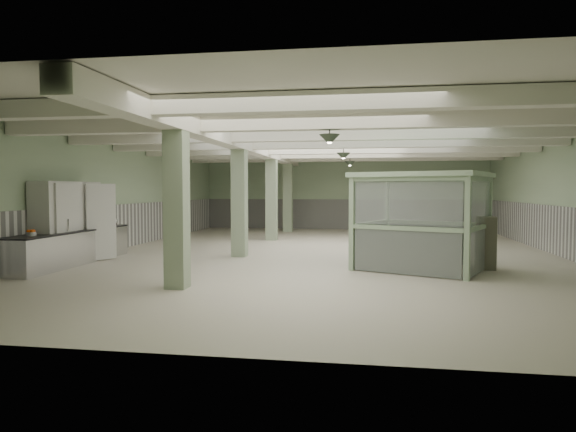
# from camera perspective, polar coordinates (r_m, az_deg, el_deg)

# --- Properties ---
(floor) EXTENTS (20.00, 20.00, 0.00)m
(floor) POSITION_cam_1_polar(r_m,az_deg,el_deg) (16.03, 4.23, -4.22)
(floor) COLOR beige
(floor) RESTS_ON ground
(ceiling) EXTENTS (14.00, 20.00, 0.02)m
(ceiling) POSITION_cam_1_polar(r_m,az_deg,el_deg) (15.98, 4.28, 8.70)
(ceiling) COLOR white
(ceiling) RESTS_ON wall_back
(wall_back) EXTENTS (14.00, 0.02, 3.60)m
(wall_back) POSITION_cam_1_polar(r_m,az_deg,el_deg) (25.88, 6.17, 2.52)
(wall_back) COLOR #A5BF99
(wall_back) RESTS_ON floor
(wall_front) EXTENTS (14.00, 0.02, 3.60)m
(wall_front) POSITION_cam_1_polar(r_m,az_deg,el_deg) (6.00, -4.02, 0.98)
(wall_front) COLOR #A5BF99
(wall_front) RESTS_ON floor
(wall_left) EXTENTS (0.02, 20.00, 3.60)m
(wall_left) POSITION_cam_1_polar(r_m,az_deg,el_deg) (17.92, -18.66, 2.17)
(wall_left) COLOR #A5BF99
(wall_left) RESTS_ON floor
(wall_right) EXTENTS (0.02, 20.00, 3.60)m
(wall_right) POSITION_cam_1_polar(r_m,az_deg,el_deg) (16.81, 28.78, 1.91)
(wall_right) COLOR #A5BF99
(wall_right) RESTS_ON floor
(wainscot_left) EXTENTS (0.05, 19.90, 1.50)m
(wainscot_left) POSITION_cam_1_polar(r_m,az_deg,el_deg) (17.95, -18.54, -1.18)
(wainscot_left) COLOR silver
(wainscot_left) RESTS_ON floor
(wainscot_right) EXTENTS (0.05, 19.90, 1.50)m
(wainscot_right) POSITION_cam_1_polar(r_m,az_deg,el_deg) (16.85, 28.61, -1.66)
(wainscot_right) COLOR silver
(wainscot_right) RESTS_ON floor
(wainscot_back) EXTENTS (13.90, 0.05, 1.50)m
(wainscot_back) POSITION_cam_1_polar(r_m,az_deg,el_deg) (25.88, 6.16, 0.19)
(wainscot_back) COLOR silver
(wainscot_back) RESTS_ON floor
(girder) EXTENTS (0.45, 19.90, 0.40)m
(girder) POSITION_cam_1_polar(r_m,az_deg,el_deg) (16.36, -4.56, 7.79)
(girder) COLOR white
(girder) RESTS_ON ceiling
(beam_a) EXTENTS (13.90, 0.35, 0.32)m
(beam_a) POSITION_cam_1_polar(r_m,az_deg,el_deg) (8.57, -0.14, 12.47)
(beam_a) COLOR white
(beam_a) RESTS_ON ceiling
(beam_b) EXTENTS (13.90, 0.35, 0.32)m
(beam_b) POSITION_cam_1_polar(r_m,az_deg,el_deg) (11.02, 2.01, 10.35)
(beam_b) COLOR white
(beam_b) RESTS_ON ceiling
(beam_c) EXTENTS (13.90, 0.35, 0.32)m
(beam_c) POSITION_cam_1_polar(r_m,az_deg,el_deg) (13.49, 3.36, 8.99)
(beam_c) COLOR white
(beam_c) RESTS_ON ceiling
(beam_d) EXTENTS (13.90, 0.35, 0.32)m
(beam_d) POSITION_cam_1_polar(r_m,az_deg,el_deg) (15.96, 4.28, 8.06)
(beam_d) COLOR white
(beam_d) RESTS_ON ceiling
(beam_e) EXTENTS (13.90, 0.35, 0.32)m
(beam_e) POSITION_cam_1_polar(r_m,az_deg,el_deg) (18.45, 4.95, 7.37)
(beam_e) COLOR white
(beam_e) RESTS_ON ceiling
(beam_f) EXTENTS (13.90, 0.35, 0.32)m
(beam_f) POSITION_cam_1_polar(r_m,az_deg,el_deg) (20.93, 5.47, 6.85)
(beam_f) COLOR white
(beam_f) RESTS_ON ceiling
(beam_g) EXTENTS (13.90, 0.35, 0.32)m
(beam_g) POSITION_cam_1_polar(r_m,az_deg,el_deg) (23.42, 5.87, 6.43)
(beam_g) COLOR white
(beam_g) RESTS_ON ceiling
(column_a) EXTENTS (0.42, 0.42, 3.60)m
(column_a) POSITION_cam_1_polar(r_m,az_deg,el_deg) (10.58, -12.28, 1.79)
(column_a) COLOR #90A484
(column_a) RESTS_ON floor
(column_b) EXTENTS (0.42, 0.42, 3.60)m
(column_b) POSITION_cam_1_polar(r_m,az_deg,el_deg) (15.34, -5.42, 2.20)
(column_b) COLOR #90A484
(column_b) RESTS_ON floor
(column_c) EXTENTS (0.42, 0.42, 3.60)m
(column_c) POSITION_cam_1_polar(r_m,az_deg,el_deg) (20.22, -1.84, 2.40)
(column_c) COLOR #90A484
(column_c) RESTS_ON floor
(column_d) EXTENTS (0.42, 0.42, 3.60)m
(column_d) POSITION_cam_1_polar(r_m,az_deg,el_deg) (24.15, -0.02, 2.50)
(column_d) COLOR #90A484
(column_d) RESTS_ON floor
(pendant_front) EXTENTS (0.44, 0.44, 0.22)m
(pendant_front) POSITION_cam_1_polar(r_m,az_deg,el_deg) (10.93, 4.63, 8.45)
(pendant_front) COLOR #303C2D
(pendant_front) RESTS_ON ceiling
(pendant_mid) EXTENTS (0.44, 0.44, 0.22)m
(pendant_mid) POSITION_cam_1_polar(r_m,az_deg,el_deg) (16.40, 6.18, 6.62)
(pendant_mid) COLOR #303C2D
(pendant_mid) RESTS_ON ceiling
(pendant_back) EXTENTS (0.44, 0.44, 0.22)m
(pendant_back) POSITION_cam_1_polar(r_m,az_deg,el_deg) (21.38, 6.89, 5.76)
(pendant_back) COLOR #303C2D
(pendant_back) RESTS_ON ceiling
(prep_counter) EXTENTS (0.84, 4.79, 0.91)m
(prep_counter) POSITION_cam_1_polar(r_m,az_deg,el_deg) (14.92, -22.91, -3.20)
(prep_counter) COLOR #B9B9BE
(prep_counter) RESTS_ON floor
(pitcher_near) EXTENTS (0.29, 0.31, 0.32)m
(pitcher_near) POSITION_cam_1_polar(r_m,az_deg,el_deg) (15.01, -23.12, -0.87)
(pitcher_near) COLOR #B9B9BE
(pitcher_near) RESTS_ON prep_counter
(pitcher_far) EXTENTS (0.25, 0.27, 0.30)m
(pitcher_far) POSITION_cam_1_polar(r_m,az_deg,el_deg) (16.52, -18.74, -0.49)
(pitcher_far) COLOR #B9B9BE
(pitcher_far) RESTS_ON prep_counter
(veg_colander) EXTENTS (0.59, 0.59, 0.21)m
(veg_colander) POSITION_cam_1_polar(r_m,az_deg,el_deg) (15.34, -22.14, -0.98)
(veg_colander) COLOR #45464B
(veg_colander) RESTS_ON prep_counter
(orange_bowl) EXTENTS (0.31, 0.31, 0.09)m
(orange_bowl) POSITION_cam_1_polar(r_m,az_deg,el_deg) (13.60, -26.64, -1.82)
(orange_bowl) COLOR #B2B2B7
(orange_bowl) RESTS_ON prep_counter
(walkin_cooler) EXTENTS (1.00, 2.43, 2.22)m
(walkin_cooler) POSITION_cam_1_polar(r_m,az_deg,el_deg) (14.92, -23.23, -0.70)
(walkin_cooler) COLOR silver
(walkin_cooler) RESTS_ON floor
(guard_booth) EXTENTS (3.77, 3.53, 2.42)m
(guard_booth) POSITION_cam_1_polar(r_m,az_deg,el_deg) (13.28, 14.66, 1.40)
(guard_booth) COLOR #9AB893
(guard_booth) RESTS_ON floor
(filing_cabinet) EXTENTS (0.47, 0.64, 1.32)m
(filing_cabinet) POSITION_cam_1_polar(r_m,az_deg,el_deg) (13.86, 21.15, -2.79)
(filing_cabinet) COLOR #5E5E4E
(filing_cabinet) RESTS_ON floor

